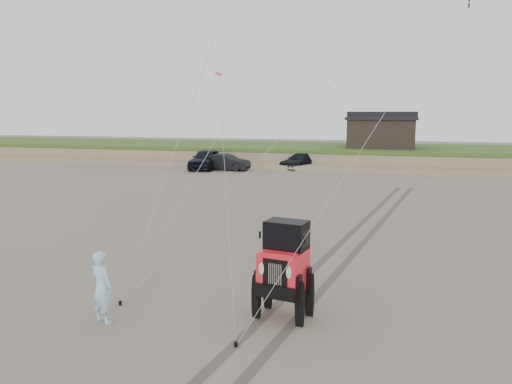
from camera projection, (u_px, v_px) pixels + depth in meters
ground at (250, 311)px, 12.75m from camera, size 160.00×160.00×0.00m
dune_ridge at (359, 156)px, 48.26m from camera, size 160.00×14.25×1.73m
cabin at (381, 131)px, 46.86m from camera, size 6.40×5.40×3.35m
truck_a at (206, 159)px, 44.33m from camera, size 2.43×5.37×1.79m
truck_b at (226, 162)px, 43.52m from camera, size 4.43×1.80×1.43m
truck_c at (301, 161)px, 44.39m from camera, size 3.88×5.33×1.44m
jeep at (283, 280)px, 12.23m from camera, size 3.10×5.49×1.93m
man at (102, 287)px, 11.95m from camera, size 0.75×0.61×1.78m
stake_main at (120, 303)px, 13.14m from camera, size 0.08×0.08×0.12m
stake_aux at (236, 344)px, 10.80m from camera, size 0.08×0.08×0.12m
tire_tracks at (355, 240)px, 19.82m from camera, size 5.22×29.74×0.01m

